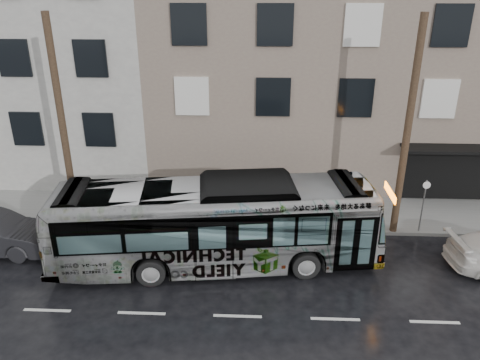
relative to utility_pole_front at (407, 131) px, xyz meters
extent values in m
plane|color=black|center=(-6.50, -3.30, -4.65)|extent=(120.00, 120.00, 0.00)
cube|color=gray|center=(-6.50, 1.60, -4.58)|extent=(90.00, 3.60, 0.15)
cube|color=gray|center=(-1.50, 9.40, 0.85)|extent=(20.00, 12.00, 11.00)
cylinder|color=#4C3926|center=(0.00, 0.00, 0.00)|extent=(0.30, 0.30, 9.00)
cylinder|color=#4C3926|center=(-14.00, 0.00, 0.00)|extent=(0.30, 0.30, 9.00)
cylinder|color=slate|center=(1.10, 0.00, -3.30)|extent=(0.06, 0.06, 2.40)
imported|color=#B2B2B2|center=(-7.49, -2.66, -2.93)|extent=(12.63, 4.42, 3.44)
camera|label=1|loc=(-5.85, -18.18, 5.54)|focal=35.00mm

